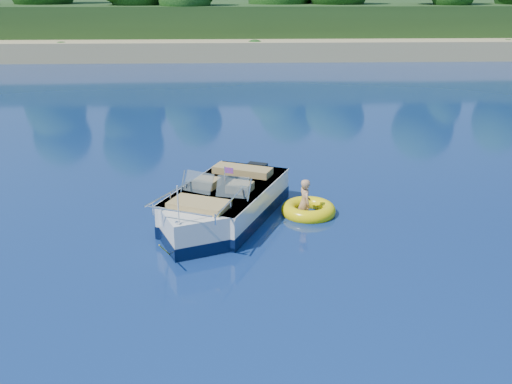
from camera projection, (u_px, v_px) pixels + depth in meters
ground at (270, 284)px, 11.78m from camera, size 160.00×160.00×0.00m
shoreline at (238, 23)px, 71.20m from camera, size 170.00×59.00×6.00m
motorboat at (222, 208)px, 14.72m from camera, size 3.57×5.55×1.97m
tow_tube at (308, 210)px, 15.32m from camera, size 1.82×1.82×0.39m
boy at (304, 214)px, 15.30m from camera, size 0.52×0.80×1.46m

